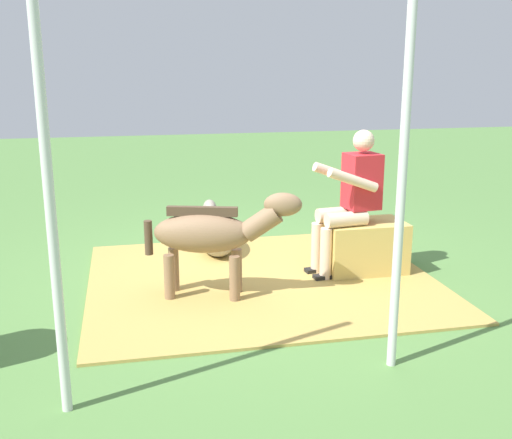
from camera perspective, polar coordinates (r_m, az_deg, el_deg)
name	(u,v)px	position (r m, az deg, el deg)	size (l,w,h in m)	color
ground_plane	(258,274)	(5.95, 0.18, -5.10)	(24.00, 24.00, 0.00)	#568442
hay_patch	(262,280)	(5.76, 0.53, -5.64)	(3.17, 2.76, 0.02)	tan
hay_bale	(364,247)	(6.01, 10.03, -2.58)	(0.76, 0.48, 0.51)	tan
person_seated	(350,196)	(5.80, 8.78, 2.19)	(0.69, 0.47, 1.39)	beige
pony_standing	(213,234)	(5.20, -4.03, -1.36)	(1.32, 0.58, 0.94)	#8C6B4C
pony_lying	(215,233)	(6.65, -3.80, -1.29)	(0.44, 1.34, 0.42)	gray
soda_bottle	(405,249)	(6.45, 13.71, -2.65)	(0.07, 0.07, 0.29)	#268C3F
tent_pole_left	(402,181)	(3.95, 13.45, 3.49)	(0.06, 0.06, 2.53)	silver
tent_pole_right	(50,201)	(3.48, -18.69, 1.67)	(0.06, 0.06, 2.53)	silver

